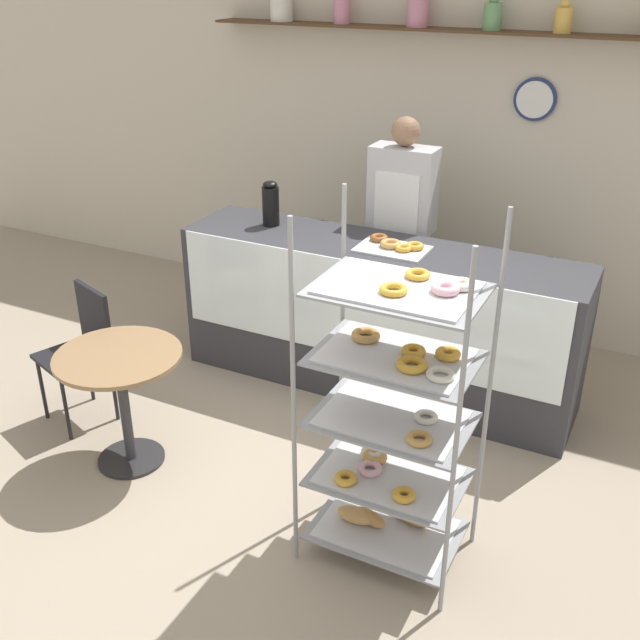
% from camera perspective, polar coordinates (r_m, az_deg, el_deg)
% --- Properties ---
extents(ground_plane, '(14.00, 14.00, 0.00)m').
position_cam_1_polar(ground_plane, '(4.27, -2.81, -12.88)').
color(ground_plane, gray).
extents(back_wall, '(10.00, 0.30, 2.70)m').
position_cam_1_polar(back_wall, '(5.83, 9.61, 12.79)').
color(back_wall, beige).
rests_on(back_wall, ground_plane).
extents(display_counter, '(2.65, 0.62, 1.01)m').
position_cam_1_polar(display_counter, '(4.98, 4.34, 0.16)').
color(display_counter, '#333338').
rests_on(display_counter, ground_plane).
extents(pastry_rack, '(0.77, 0.53, 1.76)m').
position_cam_1_polar(pastry_rack, '(3.47, 5.55, -7.67)').
color(pastry_rack, gray).
rests_on(pastry_rack, ground_plane).
extents(person_worker, '(0.44, 0.23, 1.74)m').
position_cam_1_polar(person_worker, '(5.25, 6.17, 6.68)').
color(person_worker, '#282833').
rests_on(person_worker, ground_plane).
extents(cafe_table, '(0.70, 0.70, 0.71)m').
position_cam_1_polar(cafe_table, '(4.34, -14.91, -4.57)').
color(cafe_table, '#262628').
rests_on(cafe_table, ground_plane).
extents(cafe_chair, '(0.49, 0.49, 0.86)m').
position_cam_1_polar(cafe_chair, '(4.85, -17.56, -1.57)').
color(cafe_chair, black).
rests_on(cafe_chair, ground_plane).
extents(coffee_carafe, '(0.12, 0.12, 0.31)m').
position_cam_1_polar(coffee_carafe, '(5.13, -3.78, 8.83)').
color(coffee_carafe, black).
rests_on(coffee_carafe, display_counter).
extents(donut_tray_counter, '(0.44, 0.30, 0.05)m').
position_cam_1_polar(donut_tray_counter, '(4.74, 5.68, 5.63)').
color(donut_tray_counter, silver).
rests_on(donut_tray_counter, display_counter).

